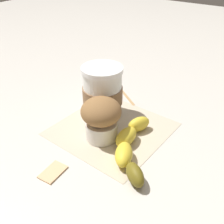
% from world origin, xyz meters
% --- Properties ---
extents(ground_plane, '(3.00, 3.00, 0.00)m').
position_xyz_m(ground_plane, '(0.00, 0.00, 0.00)').
color(ground_plane, beige).
extents(paper_napkin, '(0.24, 0.24, 0.00)m').
position_xyz_m(paper_napkin, '(0.00, 0.00, 0.00)').
color(paper_napkin, beige).
rests_on(paper_napkin, ground_plane).
extents(coffee_cup, '(0.09, 0.09, 0.12)m').
position_xyz_m(coffee_cup, '(-0.05, 0.04, 0.06)').
color(coffee_cup, white).
rests_on(coffee_cup, paper_napkin).
extents(muffin, '(0.08, 0.08, 0.09)m').
position_xyz_m(muffin, '(0.00, -0.04, 0.05)').
color(muffin, white).
rests_on(muffin, paper_napkin).
extents(banana, '(0.12, 0.19, 0.03)m').
position_xyz_m(banana, '(0.07, -0.04, 0.02)').
color(banana, yellow).
rests_on(banana, paper_napkin).
extents(sugar_packet, '(0.04, 0.05, 0.01)m').
position_xyz_m(sugar_packet, '(-0.01, -0.17, 0.00)').
color(sugar_packet, '#E0B27F').
rests_on(sugar_packet, ground_plane).
extents(wooden_stirrer, '(0.09, 0.07, 0.00)m').
position_xyz_m(wooden_stirrer, '(-0.06, 0.15, 0.00)').
color(wooden_stirrer, tan).
rests_on(wooden_stirrer, ground_plane).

